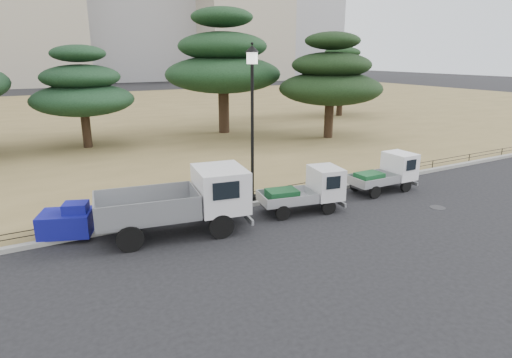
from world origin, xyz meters
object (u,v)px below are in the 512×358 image
truck_large (182,199)px  street_lamp (252,99)px  truck_kei_rear (387,173)px  tarp_pile (67,222)px  truck_kei_front (307,190)px

truck_large → street_lamp: bearing=32.1°
truck_large → truck_kei_rear: (9.50, 0.07, -0.38)m
truck_large → street_lamp: (3.50, 1.50, 3.04)m
truck_kei_rear → street_lamp: street_lamp is taller
street_lamp → tarp_pile: street_lamp is taller
truck_kei_rear → truck_kei_front: bearing=-174.8°
truck_large → tarp_pile: bearing=166.8°
truck_large → street_lamp: street_lamp is taller
truck_large → truck_kei_rear: size_ratio=1.66×
truck_kei_front → tarp_pile: 8.58m
street_lamp → tarp_pile: 7.89m
truck_kei_front → street_lamp: 4.11m
truck_large → truck_kei_front: bearing=5.1°
street_lamp → truck_large: bearing=-156.8°
truck_large → tarp_pile: truck_large is taller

